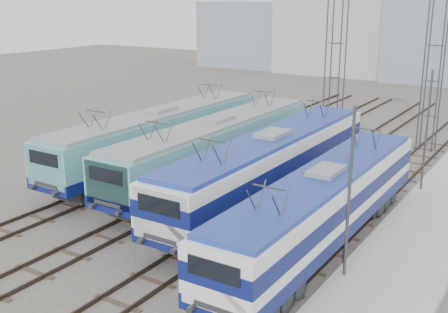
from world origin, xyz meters
TOP-DOWN VIEW (x-y plane):
  - ground at (0.00, 0.00)m, footprint 160.00×160.00m
  - platform at (10.20, 8.00)m, footprint 4.00×70.00m
  - locomotive_far_left at (-6.75, 9.73)m, footprint 2.95×18.67m
  - locomotive_center_left at (-2.25, 9.37)m, footprint 2.94×18.55m
  - locomotive_center_right at (2.25, 7.74)m, footprint 2.97×18.78m
  - locomotive_far_right at (6.75, 4.08)m, footprint 2.75×17.37m
  - catenary_tower_west at (0.00, 22.00)m, footprint 4.50×1.20m
  - catenary_tower_east at (6.50, 24.00)m, footprint 4.50×1.20m
  - mast_front at (8.60, 2.00)m, footprint 0.12×0.12m
  - mast_mid at (8.60, 14.00)m, footprint 0.12×0.12m
  - building_west at (-14.00, 62.00)m, footprint 18.00×12.00m
  - building_far_west at (-30.00, 62.00)m, footprint 14.00×10.00m

SIDE VIEW (x-z plane):
  - ground at x=0.00m, z-range 0.00..0.00m
  - platform at x=10.20m, z-range 0.00..0.30m
  - locomotive_far_right at x=6.75m, z-range 0.59..3.86m
  - locomotive_center_left at x=-2.25m, z-range 0.56..4.05m
  - locomotive_far_left at x=-6.75m, z-range 0.56..4.08m
  - locomotive_center_right at x=2.25m, z-range 0.62..4.16m
  - mast_front at x=8.60m, z-range 0.00..7.00m
  - mast_mid at x=8.60m, z-range 0.00..7.00m
  - building_far_west at x=-30.00m, z-range 0.00..10.00m
  - catenary_tower_west at x=0.00m, z-range 0.64..12.64m
  - catenary_tower_east at x=6.50m, z-range 0.64..12.64m
  - building_west at x=-14.00m, z-range 0.00..14.00m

